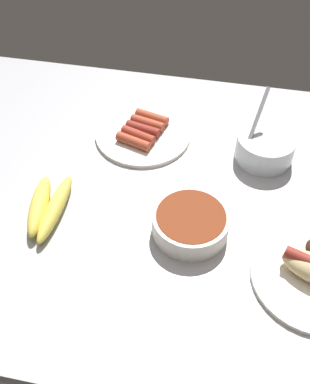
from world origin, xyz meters
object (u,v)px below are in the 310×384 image
object	(u,v)px
bowl_coleslaw	(265,146)
bowl_chili	(191,223)
plate_sausages	(143,133)
banana_bunch	(47,207)

from	to	relation	value
bowl_coleslaw	bowl_chili	xyz separation A→B (cm)	(13.81, 25.32, -0.75)
plate_sausages	banana_bunch	size ratio (longest dim) A/B	1.25
banana_bunch	bowl_chili	bearing A→B (deg)	-177.95
bowl_chili	banana_bunch	distance (cm)	30.47
plate_sausages	bowl_coleslaw	bearing A→B (deg)	176.09
bowl_chili	banana_bunch	bearing A→B (deg)	2.05
bowl_chili	plate_sausages	distance (cm)	31.69
plate_sausages	banana_bunch	distance (cm)	31.95
bowl_coleslaw	bowl_chili	size ratio (longest dim) A/B	0.98
bowl_coleslaw	plate_sausages	size ratio (longest dim) A/B	0.65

